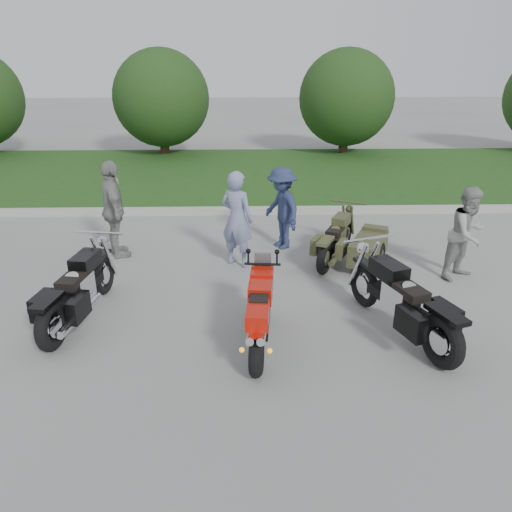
{
  "coord_description": "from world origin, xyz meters",
  "views": [
    {
      "loc": [
        0.06,
        -6.19,
        3.86
      ],
      "look_at": [
        0.25,
        1.21,
        0.8
      ],
      "focal_mm": 35.0,
      "sensor_mm": 36.0,
      "label": 1
    }
  ],
  "objects_px": {
    "person_stripe": "(237,219)",
    "person_back": "(114,210)",
    "cruiser_left": "(77,293)",
    "person_denim": "(282,208)",
    "person_grey": "(468,234)",
    "sportbike_red": "(260,312)",
    "cruiser_right": "(405,305)",
    "cruiser_sidecar": "(354,245)"
  },
  "relations": [
    {
      "from": "person_back",
      "to": "sportbike_red",
      "type": "bearing_deg",
      "value": -164.06
    },
    {
      "from": "cruiser_sidecar",
      "to": "person_stripe",
      "type": "bearing_deg",
      "value": -155.1
    },
    {
      "from": "cruiser_left",
      "to": "person_denim",
      "type": "relative_size",
      "value": 1.43
    },
    {
      "from": "person_denim",
      "to": "person_grey",
      "type": "bearing_deg",
      "value": 36.79
    },
    {
      "from": "person_stripe",
      "to": "person_back",
      "type": "height_order",
      "value": "person_back"
    },
    {
      "from": "sportbike_red",
      "to": "cruiser_left",
      "type": "distance_m",
      "value": 2.85
    },
    {
      "from": "sportbike_red",
      "to": "person_stripe",
      "type": "height_order",
      "value": "person_stripe"
    },
    {
      "from": "cruiser_sidecar",
      "to": "person_grey",
      "type": "bearing_deg",
      "value": 7.08
    },
    {
      "from": "person_denim",
      "to": "person_back",
      "type": "bearing_deg",
      "value": -109.9
    },
    {
      "from": "person_grey",
      "to": "person_denim",
      "type": "relative_size",
      "value": 0.99
    },
    {
      "from": "cruiser_sidecar",
      "to": "person_grey",
      "type": "distance_m",
      "value": 2.02
    },
    {
      "from": "cruiser_left",
      "to": "sportbike_red",
      "type": "bearing_deg",
      "value": -7.2
    },
    {
      "from": "cruiser_left",
      "to": "person_back",
      "type": "distance_m",
      "value": 2.69
    },
    {
      "from": "cruiser_right",
      "to": "person_stripe",
      "type": "bearing_deg",
      "value": 112.12
    },
    {
      "from": "cruiser_right",
      "to": "person_grey",
      "type": "distance_m",
      "value": 2.65
    },
    {
      "from": "cruiser_sidecar",
      "to": "person_grey",
      "type": "height_order",
      "value": "person_grey"
    },
    {
      "from": "person_grey",
      "to": "person_denim",
      "type": "bearing_deg",
      "value": 120.76
    },
    {
      "from": "person_denim",
      "to": "person_back",
      "type": "distance_m",
      "value": 3.36
    },
    {
      "from": "sportbike_red",
      "to": "person_grey",
      "type": "distance_m",
      "value": 4.41
    },
    {
      "from": "person_grey",
      "to": "person_denim",
      "type": "xyz_separation_m",
      "value": [
        -3.2,
        1.59,
        0.01
      ]
    },
    {
      "from": "person_grey",
      "to": "person_back",
      "type": "distance_m",
      "value": 6.64
    },
    {
      "from": "sportbike_red",
      "to": "cruiser_right",
      "type": "relative_size",
      "value": 0.8
    },
    {
      "from": "person_stripe",
      "to": "sportbike_red",
      "type": "bearing_deg",
      "value": 127.82
    },
    {
      "from": "cruiser_right",
      "to": "person_denim",
      "type": "bearing_deg",
      "value": 92.87
    },
    {
      "from": "cruiser_right",
      "to": "person_back",
      "type": "relative_size",
      "value": 1.28
    },
    {
      "from": "sportbike_red",
      "to": "person_stripe",
      "type": "xyz_separation_m",
      "value": [
        -0.33,
        2.93,
        0.38
      ]
    },
    {
      "from": "sportbike_red",
      "to": "cruiser_left",
      "type": "xyz_separation_m",
      "value": [
        -2.73,
        0.79,
        -0.07
      ]
    },
    {
      "from": "cruiser_left",
      "to": "cruiser_sidecar",
      "type": "relative_size",
      "value": 1.21
    },
    {
      "from": "cruiser_right",
      "to": "person_denim",
      "type": "height_order",
      "value": "person_denim"
    },
    {
      "from": "person_denim",
      "to": "person_back",
      "type": "xyz_separation_m",
      "value": [
        -3.33,
        -0.4,
        0.12
      ]
    },
    {
      "from": "cruiser_right",
      "to": "person_denim",
      "type": "distance_m",
      "value": 3.91
    },
    {
      "from": "cruiser_left",
      "to": "person_back",
      "type": "xyz_separation_m",
      "value": [
        -0.02,
        2.65,
        0.49
      ]
    },
    {
      "from": "cruiser_right",
      "to": "person_stripe",
      "type": "relative_size",
      "value": 1.34
    },
    {
      "from": "person_denim",
      "to": "cruiser_left",
      "type": "bearing_deg",
      "value": -74.14
    },
    {
      "from": "person_stripe",
      "to": "person_back",
      "type": "distance_m",
      "value": 2.48
    },
    {
      "from": "sportbike_red",
      "to": "cruiser_left",
      "type": "height_order",
      "value": "cruiser_left"
    },
    {
      "from": "cruiser_sidecar",
      "to": "person_back",
      "type": "height_order",
      "value": "person_back"
    },
    {
      "from": "cruiser_right",
      "to": "cruiser_left",
      "type": "bearing_deg",
      "value": 153.69
    },
    {
      "from": "cruiser_left",
      "to": "person_denim",
      "type": "bearing_deg",
      "value": 51.6
    },
    {
      "from": "person_stripe",
      "to": "person_back",
      "type": "xyz_separation_m",
      "value": [
        -2.42,
        0.51,
        0.04
      ]
    },
    {
      "from": "sportbike_red",
      "to": "cruiser_right",
      "type": "height_order",
      "value": "cruiser_right"
    },
    {
      "from": "sportbike_red",
      "to": "person_back",
      "type": "height_order",
      "value": "person_back"
    }
  ]
}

